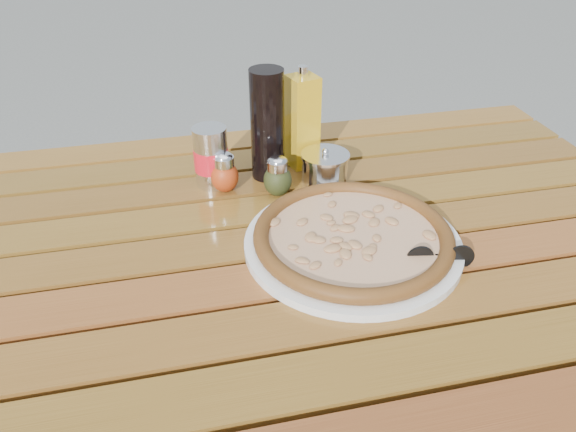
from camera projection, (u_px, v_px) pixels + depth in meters
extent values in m
cube|color=#3A200D|center=(1.00, 314.00, 1.38)|extent=(0.06, 0.06, 0.70)
cube|color=#3C230D|center=(476.00, 246.00, 1.62)|extent=(0.06, 0.06, 0.70)
cube|color=#361B0C|center=(291.00, 260.00, 0.99)|extent=(1.36, 0.86, 0.04)
cube|color=#52320E|center=(344.00, 380.00, 0.72)|extent=(1.40, 0.09, 0.03)
cube|color=#552F0F|center=(322.00, 325.00, 0.80)|extent=(1.40, 0.09, 0.03)
cube|color=#5D2C10|center=(305.00, 281.00, 0.89)|extent=(1.40, 0.09, 0.03)
cube|color=#522F0E|center=(291.00, 244.00, 0.97)|extent=(1.40, 0.09, 0.03)
cube|color=#54340E|center=(278.00, 213.00, 1.05)|extent=(1.40, 0.09, 0.03)
cube|color=#4E2D0D|center=(268.00, 187.00, 1.13)|extent=(1.40, 0.09, 0.03)
cube|color=#4E300D|center=(259.00, 164.00, 1.22)|extent=(1.40, 0.09, 0.03)
cube|color=#5B3510|center=(251.00, 144.00, 1.30)|extent=(1.40, 0.09, 0.03)
cylinder|color=silver|center=(352.00, 244.00, 0.93)|extent=(0.48, 0.48, 0.01)
cylinder|color=beige|center=(353.00, 238.00, 0.92)|extent=(0.41, 0.41, 0.01)
torus|color=black|center=(353.00, 235.00, 0.92)|extent=(0.44, 0.44, 0.03)
ellipsoid|color=#BD3F15|center=(225.00, 176.00, 1.08)|extent=(0.06, 0.06, 0.06)
cylinder|color=white|center=(224.00, 161.00, 1.06)|extent=(0.04, 0.04, 0.02)
ellipsoid|color=white|center=(223.00, 157.00, 1.05)|extent=(0.04, 0.04, 0.02)
ellipsoid|color=#333917|center=(278.00, 180.00, 1.06)|extent=(0.07, 0.07, 0.06)
cylinder|color=silver|center=(277.00, 165.00, 1.05)|extent=(0.05, 0.05, 0.02)
ellipsoid|color=silver|center=(277.00, 161.00, 1.04)|extent=(0.05, 0.05, 0.02)
cylinder|color=black|center=(267.00, 125.00, 1.08)|extent=(0.08, 0.08, 0.22)
cylinder|color=silver|center=(211.00, 157.00, 1.08)|extent=(0.08, 0.08, 0.12)
cylinder|color=red|center=(211.00, 159.00, 1.08)|extent=(0.08, 0.08, 0.04)
cube|color=gold|center=(302.00, 122.00, 1.13)|extent=(0.07, 0.07, 0.19)
cylinder|color=white|center=(303.00, 71.00, 1.07)|extent=(0.02, 0.02, 0.02)
cylinder|color=silver|center=(325.00, 169.00, 1.11)|extent=(0.12, 0.12, 0.05)
cylinder|color=white|center=(325.00, 155.00, 1.09)|extent=(0.12, 0.12, 0.01)
sphere|color=silver|center=(325.00, 152.00, 1.09)|extent=(0.02, 0.02, 0.01)
cylinder|color=black|center=(420.00, 258.00, 0.88)|extent=(0.04, 0.01, 0.04)
cylinder|color=black|center=(460.00, 257.00, 0.88)|extent=(0.04, 0.01, 0.04)
cube|color=black|center=(441.00, 256.00, 0.88)|extent=(0.02, 0.01, 0.00)
cube|color=black|center=(431.00, 260.00, 0.90)|extent=(0.09, 0.02, 0.00)
cube|color=black|center=(442.00, 258.00, 0.90)|extent=(0.09, 0.02, 0.00)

